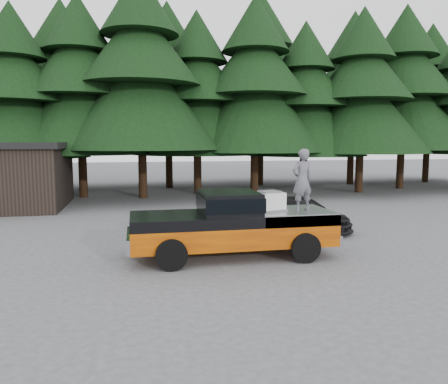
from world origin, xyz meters
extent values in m
plane|color=#48484A|center=(0.00, 0.00, 0.00)|extent=(120.00, 120.00, 0.00)
cube|color=black|center=(1.15, 0.41, 1.62)|extent=(1.66, 1.90, 0.59)
cube|color=silver|center=(2.35, 0.36, 1.59)|extent=(0.91, 0.82, 0.52)
imported|color=#56555D|center=(3.27, 0.18, 2.24)|extent=(0.74, 0.57, 1.81)
imported|color=black|center=(4.71, 3.81, 0.60)|extent=(3.42, 4.46, 1.21)
camera|label=1|loc=(-1.51, -11.71, 3.37)|focal=35.00mm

